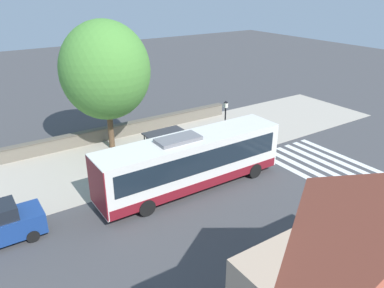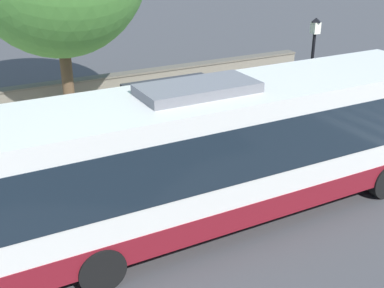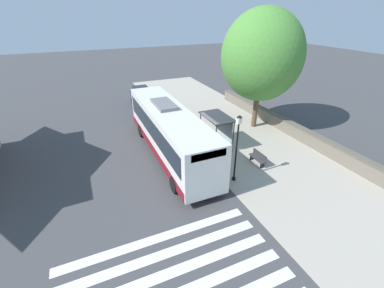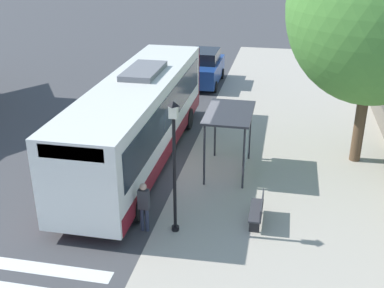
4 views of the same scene
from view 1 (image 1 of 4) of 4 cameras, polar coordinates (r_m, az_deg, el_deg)
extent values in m
plane|color=#424244|center=(25.51, -1.79, -4.66)|extent=(120.00, 120.00, 0.00)
cube|color=#ADA393|center=(29.04, -6.50, -1.12)|extent=(9.00, 44.00, 0.02)
cube|color=silver|center=(26.31, 17.03, -4.83)|extent=(9.00, 0.50, 0.01)
cube|color=silver|center=(26.99, 18.34, -4.26)|extent=(9.00, 0.50, 0.01)
cube|color=silver|center=(27.69, 19.58, -3.72)|extent=(9.00, 0.50, 0.01)
cube|color=silver|center=(28.40, 20.76, -3.20)|extent=(9.00, 0.50, 0.01)
cube|color=silver|center=(29.13, 21.88, -2.71)|extent=(9.00, 0.50, 0.01)
cube|color=silver|center=(29.87, 22.95, -2.24)|extent=(9.00, 0.50, 0.01)
cube|color=#6B6356|center=(32.24, -9.88, 2.19)|extent=(0.50, 20.00, 1.01)
cube|color=#5B5449|center=(32.05, -9.94, 3.10)|extent=(0.60, 20.00, 0.08)
cube|color=silver|center=(23.07, -0.13, -2.45)|extent=(2.57, 12.17, 2.97)
cube|color=black|center=(22.91, -0.14, -1.58)|extent=(2.61, 11.19, 1.31)
cube|color=maroon|center=(23.62, -0.13, -5.04)|extent=(2.61, 11.92, 0.59)
cube|color=maroon|center=(20.75, -14.30, -6.43)|extent=(2.61, 0.06, 2.85)
cube|color=black|center=(26.17, 10.98, 3.15)|extent=(1.93, 0.08, 0.42)
cube|color=slate|center=(21.97, -2.12, 0.72)|extent=(1.29, 2.68, 0.22)
cylinder|color=black|center=(26.87, 6.04, -2.05)|extent=(0.30, 1.00, 1.00)
cylinder|color=black|center=(25.27, 9.49, -4.00)|extent=(0.30, 1.00, 1.00)
cylinder|color=black|center=(23.12, -9.68, -6.79)|extent=(0.30, 1.00, 1.00)
cylinder|color=black|center=(21.24, -6.93, -9.58)|extent=(0.30, 1.00, 1.00)
cylinder|color=#2D2D33|center=(25.20, -5.70, -2.07)|extent=(0.08, 0.08, 2.41)
cylinder|color=#2D2D33|center=(26.35, -0.86, -0.77)|extent=(0.08, 0.08, 2.41)
cylinder|color=#2D2D33|center=(26.36, -7.18, -0.95)|extent=(0.08, 0.08, 2.41)
cylinder|color=#2D2D33|center=(27.46, -2.47, 0.25)|extent=(0.08, 0.08, 2.41)
cube|color=#2D2D33|center=(25.83, -4.09, 1.65)|extent=(1.73, 2.83, 0.08)
cube|color=silver|center=(26.82, -4.76, -0.12)|extent=(0.03, 2.28, 1.93)
cylinder|color=#2D3347|center=(27.57, 6.28, -1.60)|extent=(0.12, 0.12, 0.80)
cylinder|color=#2D3347|center=(27.46, 6.49, -1.72)|extent=(0.12, 0.12, 0.80)
cube|color=#333338|center=(27.21, 6.45, -0.28)|extent=(0.34, 0.22, 0.65)
sphere|color=tan|center=(27.04, 6.50, 0.57)|extent=(0.22, 0.22, 0.22)
cube|color=#333338|center=(29.32, 0.49, 0.23)|extent=(0.40, 1.44, 0.06)
cube|color=#333338|center=(29.36, 0.31, 0.75)|extent=(0.04, 1.44, 0.40)
cube|color=black|center=(29.12, -0.45, -0.42)|extent=(0.32, 0.06, 0.45)
cube|color=black|center=(29.71, 1.41, 0.08)|extent=(0.32, 0.06, 0.45)
cylinder|color=black|center=(28.21, 4.88, -1.66)|extent=(0.24, 0.24, 0.16)
cylinder|color=black|center=(27.49, 5.01, 1.79)|extent=(0.10, 0.10, 3.81)
cube|color=silver|center=(26.79, 5.16, 5.92)|extent=(0.24, 0.24, 0.35)
pyramid|color=black|center=(26.72, 5.18, 6.42)|extent=(0.28, 0.28, 0.14)
cylinder|color=brown|center=(29.38, -12.38, 3.31)|extent=(0.43, 0.43, 4.33)
ellipsoid|color=#4C8C38|center=(28.29, -13.08, 10.86)|extent=(6.54, 6.54, 7.20)
cylinder|color=black|center=(22.30, -24.00, -10.49)|extent=(0.22, 0.64, 0.64)
cylinder|color=black|center=(20.89, -23.07, -12.78)|extent=(0.22, 0.64, 0.64)
camera|label=2|loc=(11.38, 0.26, -4.54)|focal=45.00mm
camera|label=3|loc=(29.80, 33.13, 14.83)|focal=24.00mm
camera|label=4|loc=(36.66, 18.34, 17.12)|focal=45.00mm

